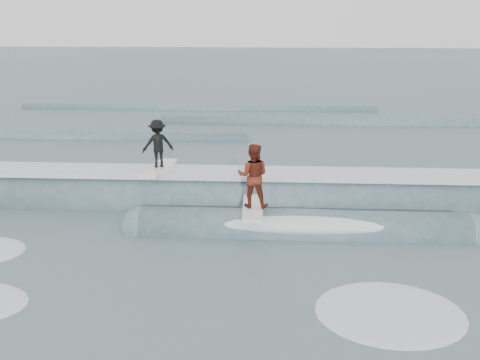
{
  "coord_description": "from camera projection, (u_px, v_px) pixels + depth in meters",
  "views": [
    {
      "loc": [
        0.82,
        -10.58,
        5.89
      ],
      "look_at": [
        0.0,
        4.42,
        1.1
      ],
      "focal_mm": 40.0,
      "sensor_mm": 36.0,
      "label": 1
    }
  ],
  "objects": [
    {
      "name": "far_swells",
      "position": [
        217.0,
        124.0,
        28.79
      ],
      "size": [
        39.12,
        8.65,
        0.8
      ],
      "color": "#38555E",
      "rests_on": "ground"
    },
    {
      "name": "ground",
      "position": [
        229.0,
        287.0,
        11.89
      ],
      "size": [
        160.0,
        160.0,
        0.0
      ],
      "primitive_type": "plane",
      "color": "#3B5157",
      "rests_on": "ground"
    },
    {
      "name": "whitewater",
      "position": [
        172.0,
        315.0,
        10.79
      ],
      "size": [
        16.39,
        7.88,
        0.1
      ],
      "color": "white",
      "rests_on": "ground"
    },
    {
      "name": "surfer_red",
      "position": [
        253.0,
        179.0,
        14.47
      ],
      "size": [
        0.91,
        2.01,
        1.87
      ],
      "color": "white",
      "rests_on": "ground"
    },
    {
      "name": "breaking_wave",
      "position": [
        254.0,
        208.0,
        16.54
      ],
      "size": [
        20.93,
        3.79,
        2.02
      ],
      "color": "#38555E",
      "rests_on": "ground"
    },
    {
      "name": "surfer_black",
      "position": [
        158.0,
        146.0,
        16.62
      ],
      "size": [
        1.11,
        2.06,
        1.6
      ],
      "color": "white",
      "rests_on": "ground"
    }
  ]
}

